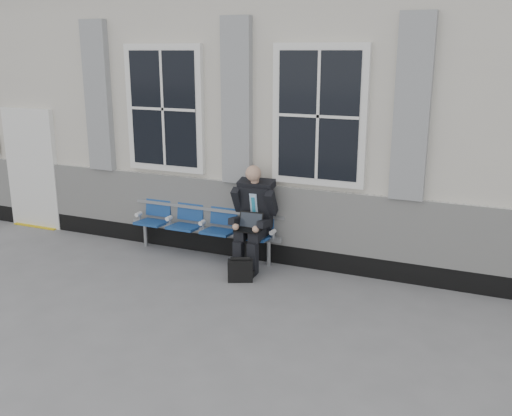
% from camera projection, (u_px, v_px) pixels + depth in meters
% --- Properties ---
extents(ground, '(70.00, 70.00, 0.00)m').
position_uv_depth(ground, '(253.00, 302.00, 7.31)').
color(ground, slate).
rests_on(ground, ground).
extents(station_building, '(14.40, 4.40, 4.49)m').
position_uv_depth(station_building, '(334.00, 105.00, 9.79)').
color(station_building, beige).
rests_on(station_building, ground).
extents(bench, '(2.60, 0.47, 0.91)m').
position_uv_depth(bench, '(204.00, 221.00, 8.88)').
color(bench, '#9EA0A3').
rests_on(bench, ground).
extents(businessman, '(0.65, 0.87, 1.54)m').
position_uv_depth(businessman, '(254.00, 214.00, 8.33)').
color(businessman, black).
rests_on(businessman, ground).
extents(briefcase, '(0.38, 0.28, 0.36)m').
position_uv_depth(briefcase, '(240.00, 270.00, 7.95)').
color(briefcase, black).
rests_on(briefcase, ground).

